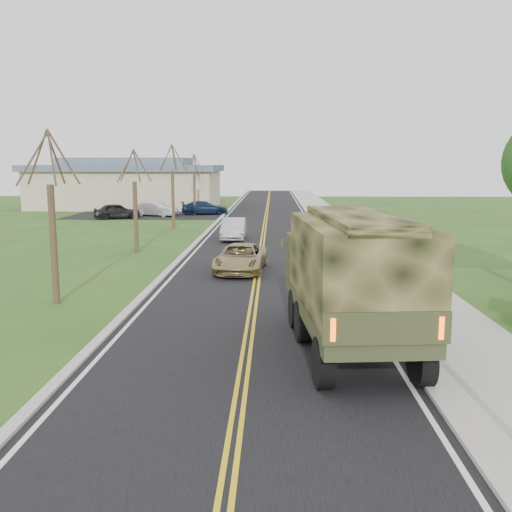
{
  "coord_description": "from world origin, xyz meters",
  "views": [
    {
      "loc": [
        0.69,
        -9.51,
        4.87
      ],
      "look_at": [
        0.1,
        9.63,
        1.8
      ],
      "focal_mm": 40.0,
      "sensor_mm": 36.0,
      "label": 1
    }
  ],
  "objects": [
    {
      "name": "lot_car_silver",
      "position": [
        -10.58,
        44.68,
        0.7
      ],
      "size": [
        4.49,
        2.68,
        1.4
      ],
      "primitive_type": "imported",
      "rotation": [
        0.0,
        0.0,
        1.27
      ],
      "color": "silver",
      "rests_on": "ground"
    },
    {
      "name": "lot_car_dark",
      "position": [
        -13.57,
        42.0,
        0.71
      ],
      "size": [
        4.48,
        3.23,
        1.42
      ],
      "primitive_type": "imported",
      "rotation": [
        0.0,
        0.0,
        1.99
      ],
      "color": "black",
      "rests_on": "ground"
    },
    {
      "name": "curb_left",
      "position": [
        -4.15,
        40.0,
        0.05
      ],
      "size": [
        0.3,
        120.0,
        0.1
      ],
      "primitive_type": "cube",
      "color": "#9E998E",
      "rests_on": "ground"
    },
    {
      "name": "military_truck",
      "position": [
        2.68,
        5.07,
        2.12
      ],
      "size": [
        3.19,
        7.6,
        3.69
      ],
      "rotation": [
        0.0,
        0.0,
        0.08
      ],
      "color": "black",
      "rests_on": "ground"
    },
    {
      "name": "commercial_building",
      "position": [
        -15.98,
        55.97,
        2.69
      ],
      "size": [
        25.5,
        21.5,
        5.65
      ],
      "color": "tan",
      "rests_on": "ground"
    },
    {
      "name": "sedan_silver",
      "position": [
        -1.91,
        27.61,
        0.71
      ],
      "size": [
        1.54,
        4.3,
        1.41
      ],
      "primitive_type": "imported",
      "rotation": [
        0.0,
        0.0,
        0.01
      ],
      "color": "silver",
      "rests_on": "ground"
    },
    {
      "name": "bare_tree_a",
      "position": [
        -7.0,
        10.0,
        2.63
      ],
      "size": [
        1.93,
        2.26,
        6.08
      ],
      "color": "#38281C",
      "rests_on": "ground"
    },
    {
      "name": "curb_right",
      "position": [
        4.15,
        40.0,
        0.06
      ],
      "size": [
        0.3,
        120.0,
        0.12
      ],
      "primitive_type": "cube",
      "color": "#9E998E",
      "rests_on": "ground"
    },
    {
      "name": "bare_tree_d",
      "position": [
        -7.0,
        46.0,
        2.55
      ],
      "size": [
        1.88,
        2.2,
        5.91
      ],
      "color": "#38281C",
      "rests_on": "ground"
    },
    {
      "name": "road",
      "position": [
        0.0,
        40.0,
        0.01
      ],
      "size": [
        8.0,
        120.0,
        0.01
      ],
      "primitive_type": "cube",
      "color": "black",
      "rests_on": "ground"
    },
    {
      "name": "ground",
      "position": [
        0.0,
        0.0,
        0.0
      ],
      "size": [
        160.0,
        160.0,
        0.0
      ],
      "primitive_type": "plane",
      "color": "#244B19",
      "rests_on": "ground"
    },
    {
      "name": "bare_tree_c",
      "position": [
        -7.0,
        34.0,
        2.78
      ],
      "size": [
        2.04,
        2.39,
        6.42
      ],
      "color": "#38281C",
      "rests_on": "ground"
    },
    {
      "name": "bare_tree_b",
      "position": [
        -7.0,
        22.0,
        2.48
      ],
      "size": [
        1.83,
        2.14,
        5.73
      ],
      "color": "#38281C",
      "rests_on": "ground"
    },
    {
      "name": "lot_car_navy",
      "position": [
        -6.12,
        46.74,
        0.67
      ],
      "size": [
        4.85,
        2.57,
        1.34
      ],
      "primitive_type": "imported",
      "rotation": [
        0.0,
        0.0,
        1.73
      ],
      "color": "#0E1C36",
      "rests_on": "ground"
    },
    {
      "name": "suv_champagne",
      "position": [
        -0.8,
        16.28,
        0.64
      ],
      "size": [
        2.47,
        4.74,
        1.27
      ],
      "primitive_type": "imported",
      "rotation": [
        0.0,
        0.0,
        -0.08
      ],
      "color": "#9E8759",
      "rests_on": "ground"
    },
    {
      "name": "sidewalk_right",
      "position": [
        5.9,
        40.0,
        0.05
      ],
      "size": [
        3.2,
        120.0,
        0.1
      ],
      "primitive_type": "cube",
      "color": "#9E998E",
      "rests_on": "ground"
    }
  ]
}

